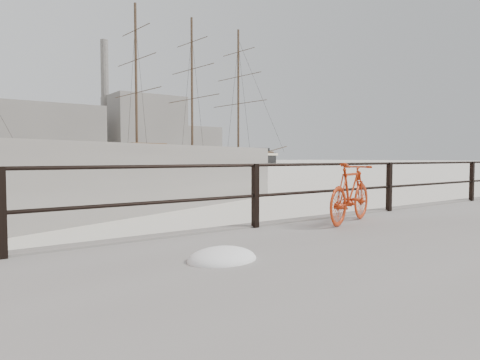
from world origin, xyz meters
TOP-DOWN VIEW (x-y plane):
  - ground at (0.00, 0.00)m, footprint 400.00×400.00m
  - guardrail at (0.00, -0.15)m, footprint 28.00×0.10m
  - bicycle at (-5.42, -0.72)m, footprint 1.68×0.77m
  - barque_black at (38.73, 81.24)m, footprint 63.37×25.18m
  - industrial_west at (20.00, 140.00)m, footprint 32.00×18.00m
  - industrial_mid at (55.00, 145.00)m, footprint 26.00×20.00m
  - industrial_east at (78.00, 150.00)m, footprint 20.00×16.00m
  - smokestack at (42.00, 150.00)m, footprint 2.80×2.80m

SIDE VIEW (x-z plane):
  - ground at x=0.00m, z-range 0.00..0.00m
  - barque_black at x=38.73m, z-range -17.46..17.46m
  - guardrail at x=0.00m, z-range 0.35..1.35m
  - bicycle at x=-5.42m, z-range 0.35..1.36m
  - industrial_east at x=78.00m, z-range 0.00..14.00m
  - industrial_west at x=20.00m, z-range 0.00..18.00m
  - industrial_mid at x=55.00m, z-range 0.00..24.00m
  - smokestack at x=42.00m, z-range 0.00..44.00m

